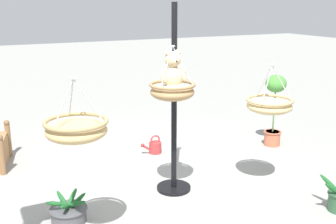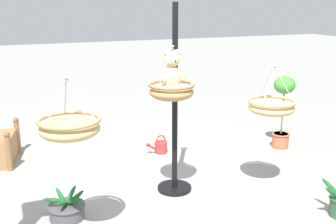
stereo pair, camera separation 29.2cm
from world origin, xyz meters
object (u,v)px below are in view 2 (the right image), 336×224
Objects in this scene: hanging_basket_left_high at (271,107)px; hanging_basket_right_low at (70,127)px; hanging_basket_with_teddy at (172,91)px; potted_plant_flowering_red at (283,107)px; potted_plant_fern_front at (67,209)px; teddy_bear at (172,73)px; watering_can at (160,147)px; display_pole_central at (175,135)px.

hanging_basket_left_high is 1.04× the size of hanging_basket_right_low.
hanging_basket_with_teddy is 1.39m from hanging_basket_right_low.
potted_plant_flowering_red is (-3.67, -1.61, -0.55)m from hanging_basket_right_low.
hanging_basket_right_low is 0.48× the size of potted_plant_flowering_red.
hanging_basket_with_teddy is at bearing 178.36° from potted_plant_fern_front.
teddy_bear is at bearing -12.18° from hanging_basket_left_high.
hanging_basket_left_high reaches higher than potted_plant_flowering_red.
hanging_basket_right_low is (1.26, 0.56, -0.33)m from teddy_bear.
teddy_bear is 0.39× the size of potted_plant_flowering_red.
hanging_basket_with_teddy is at bearing -155.20° from hanging_basket_right_low.
hanging_basket_right_low reaches higher than watering_can.
teddy_bear reaches higher than potted_plant_flowering_red.
hanging_basket_with_teddy is 1.34× the size of teddy_bear.
hanging_basket_right_low is at bearing 51.10° from watering_can.
potted_plant_fern_front is at bearing -7.35° from hanging_basket_left_high.
watering_can is (-0.46, -1.55, -1.27)m from hanging_basket_with_teddy.
display_pole_central is 2.39m from potted_plant_flowering_red.
potted_plant_fern_front is at bearing 8.62° from display_pole_central.
teddy_bear is at bearing -156.06° from hanging_basket_right_low.
teddy_bear is 2.21m from watering_can.
hanging_basket_left_high reaches higher than potted_plant_fern_front.
display_pole_central is at bearing -149.45° from hanging_basket_right_low.
potted_plant_fern_front is 1.33× the size of watering_can.
display_pole_central is 0.89m from teddy_bear.
potted_plant_fern_front is at bearing -1.64° from hanging_basket_with_teddy.
teddy_bear is (0.00, 0.02, 0.20)m from hanging_basket_with_teddy.
hanging_basket_with_teddy reaches higher than watering_can.
display_pole_central is 2.00× the size of potted_plant_flowering_red.
display_pole_central is 3.97× the size of hanging_basket_left_high.
hanging_basket_with_teddy is 2.06m from watering_can.
teddy_bear is 1.01× the size of potted_plant_fern_front.
potted_plant_fern_front is (1.26, -0.06, -1.47)m from teddy_bear.
teddy_bear is at bearing 90.00° from hanging_basket_with_teddy.
hanging_basket_right_low is at bearing 30.55° from display_pole_central.
hanging_basket_with_teddy reaches higher than potted_plant_fern_front.
hanging_basket_with_teddy is 2.71m from potted_plant_flowering_red.
display_pole_central reaches higher than hanging_basket_right_low.
hanging_basket_right_low is 2.98m from watering_can.
hanging_basket_left_high is at bearing 111.69° from watering_can.
hanging_basket_left_high is at bearing -173.00° from hanging_basket_right_low.
potted_plant_flowering_red reaches higher than watering_can.
hanging_basket_right_low is at bearing 23.94° from teddy_bear.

